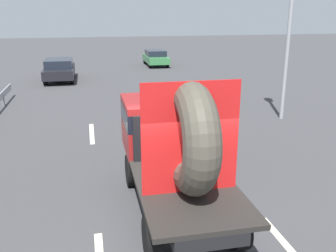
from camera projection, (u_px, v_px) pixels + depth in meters
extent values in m
plane|color=#38383A|center=(182.00, 217.00, 8.53)|extent=(120.00, 120.00, 0.00)
cylinder|color=black|center=(132.00, 170.00, 9.98)|extent=(0.28, 0.83, 0.83)
cylinder|color=black|center=(194.00, 165.00, 10.32)|extent=(0.28, 0.83, 0.83)
cylinder|color=black|center=(152.00, 239.00, 7.00)|extent=(0.28, 0.83, 0.83)
cylinder|color=black|center=(238.00, 228.00, 7.34)|extent=(0.28, 0.83, 0.83)
cube|color=black|center=(177.00, 179.00, 8.51)|extent=(1.30, 5.09, 0.25)
cube|color=maroon|center=(163.00, 124.00, 9.79)|extent=(2.00, 1.83, 1.35)
cube|color=black|center=(163.00, 114.00, 9.66)|extent=(2.02, 1.73, 0.44)
cube|color=black|center=(188.00, 190.00, 7.60)|extent=(2.00, 3.26, 0.10)
cube|color=black|center=(171.00, 137.00, 8.90)|extent=(1.80, 0.08, 1.10)
torus|color=#474238|center=(191.00, 138.00, 7.12)|extent=(0.68, 2.19, 2.19)
cube|color=red|center=(191.00, 138.00, 7.12)|extent=(1.90, 0.03, 2.19)
cylinder|color=black|center=(49.00, 73.00, 26.02)|extent=(0.23, 0.66, 0.66)
cylinder|color=black|center=(73.00, 72.00, 26.34)|extent=(0.23, 0.66, 0.66)
cylinder|color=black|center=(45.00, 80.00, 23.41)|extent=(0.23, 0.66, 0.66)
cylinder|color=black|center=(72.00, 79.00, 23.73)|extent=(0.23, 0.66, 0.66)
cube|color=black|center=(60.00, 71.00, 24.79)|extent=(1.87, 4.36, 0.57)
cube|color=black|center=(59.00, 63.00, 24.53)|extent=(1.68, 2.44, 0.52)
cylinder|color=gray|center=(287.00, 57.00, 15.50)|extent=(0.16, 0.16, 5.25)
cylinder|color=slate|center=(3.00, 100.00, 18.32)|extent=(0.10, 0.10, 0.55)
cube|color=beige|center=(92.00, 133.00, 14.27)|extent=(0.16, 2.46, 0.01)
cube|color=beige|center=(187.00, 129.00, 14.78)|extent=(0.16, 2.43, 0.01)
cylinder|color=black|center=(167.00, 64.00, 30.55)|extent=(0.20, 0.59, 0.59)
cylinder|color=black|center=(150.00, 64.00, 30.26)|extent=(0.20, 0.59, 0.59)
cylinder|color=black|center=(161.00, 60.00, 32.88)|extent=(0.20, 0.59, 0.59)
cylinder|color=black|center=(145.00, 60.00, 32.59)|extent=(0.20, 0.59, 0.59)
cube|color=#33723F|center=(156.00, 59.00, 31.49)|extent=(1.67, 3.90, 0.51)
cube|color=black|center=(155.00, 53.00, 31.44)|extent=(1.50, 2.18, 0.46)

